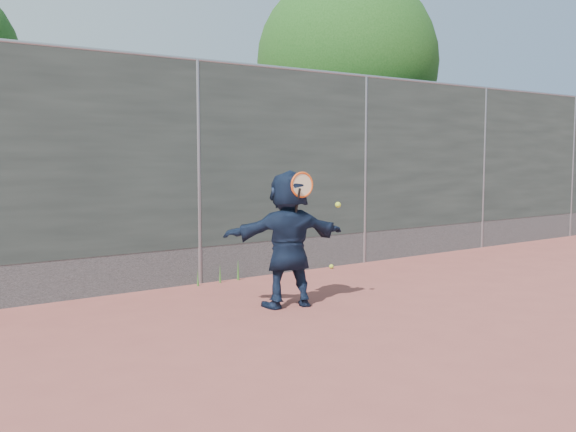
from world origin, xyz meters
TOP-DOWN VIEW (x-y plane):
  - ground at (0.00, 0.00)m, footprint 80.00×80.00m
  - player at (0.21, 1.71)m, footprint 1.53×0.80m
  - ball_ground at (2.19, 3.35)m, footprint 0.07×0.07m
  - fence at (-0.00, 3.50)m, footprint 20.00×0.06m
  - swing_action at (0.30, 1.51)m, footprint 0.66×0.18m
  - tree_right at (4.68, 5.75)m, footprint 3.78×3.60m
  - weed_clump at (0.29, 3.38)m, footprint 0.68×0.07m

SIDE VIEW (x-z plane):
  - ground at x=0.00m, z-range 0.00..0.00m
  - ball_ground at x=2.19m, z-range 0.00..0.07m
  - weed_clump at x=0.29m, z-range -0.02..0.28m
  - player at x=0.21m, z-range 0.00..1.57m
  - swing_action at x=0.30m, z-range 1.11..1.62m
  - fence at x=0.00m, z-range 0.07..3.09m
  - tree_right at x=4.68m, z-range 0.80..6.19m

